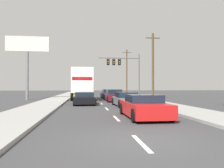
# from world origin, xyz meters

# --- Properties ---
(ground_plane) EXTENTS (140.00, 140.00, 0.00)m
(ground_plane) POSITION_xyz_m (0.00, 25.00, 0.00)
(ground_plane) COLOR #3D3D3F
(sidewalk_right) EXTENTS (2.85, 80.00, 0.14)m
(sidewalk_right) POSITION_xyz_m (4.98, 20.00, 0.07)
(sidewalk_right) COLOR #9E9E99
(sidewalk_right) RESTS_ON ground_plane
(sidewalk_left) EXTENTS (2.85, 80.00, 0.14)m
(sidewalk_left) POSITION_xyz_m (-4.98, 20.00, 0.07)
(sidewalk_left) COLOR #9E9E99
(sidewalk_left) RESTS_ON ground_plane
(lane_markings) EXTENTS (0.14, 57.00, 0.01)m
(lane_markings) POSITION_xyz_m (0.00, 22.31, 0.00)
(lane_markings) COLOR silver
(lane_markings) RESTS_ON ground_plane
(box_truck) EXTENTS (2.72, 7.89, 3.76)m
(box_truck) POSITION_xyz_m (-1.92, 21.44, 2.10)
(box_truck) COLOR white
(box_truck) RESTS_ON ground_plane
(car_black) EXTENTS (1.96, 4.18, 1.13)m
(car_black) POSITION_xyz_m (-1.63, 14.18, 0.52)
(car_black) COLOR black
(car_black) RESTS_ON ground_plane
(car_blue) EXTENTS (1.89, 4.57, 1.27)m
(car_blue) POSITION_xyz_m (1.68, 24.90, 0.59)
(car_blue) COLOR #1E389E
(car_blue) RESTS_ON ground_plane
(car_maroon) EXTENTS (1.86, 4.70, 1.32)m
(car_maroon) POSITION_xyz_m (1.63, 18.28, 0.60)
(car_maroon) COLOR maroon
(car_maroon) RESTS_ON ground_plane
(car_gray) EXTENTS (1.98, 4.32, 1.17)m
(car_gray) POSITION_xyz_m (1.82, 11.84, 0.54)
(car_gray) COLOR slate
(car_gray) RESTS_ON ground_plane
(car_red) EXTENTS (1.99, 4.24, 1.19)m
(car_red) POSITION_xyz_m (1.47, 4.93, 0.56)
(car_red) COLOR red
(car_red) RESTS_ON ground_plane
(traffic_signal_mast) EXTENTS (6.62, 0.69, 6.85)m
(traffic_signal_mast) POSITION_xyz_m (4.02, 28.22, 5.07)
(traffic_signal_mast) COLOR #595B56
(traffic_signal_mast) RESTS_ON ground_plane
(utility_pole_mid) EXTENTS (1.80, 0.28, 8.37)m
(utility_pole_mid) POSITION_xyz_m (6.91, 20.72, 4.32)
(utility_pole_mid) COLOR brown
(utility_pole_mid) RESTS_ON ground_plane
(utility_pole_far) EXTENTS (1.80, 0.28, 9.64)m
(utility_pole_far) POSITION_xyz_m (7.37, 40.74, 4.96)
(utility_pole_far) COLOR brown
(utility_pole_far) RESTS_ON ground_plane
(roadside_billboard) EXTENTS (5.18, 0.36, 7.82)m
(roadside_billboard) POSITION_xyz_m (-8.62, 21.95, 5.77)
(roadside_billboard) COLOR slate
(roadside_billboard) RESTS_ON ground_plane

